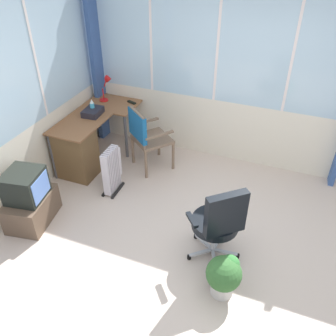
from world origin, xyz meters
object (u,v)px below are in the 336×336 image
paper_tray (93,112)px  tv_on_stand (29,200)px  tv_remote (132,102)px  desk (78,148)px  desk_lamp (108,84)px  wooden_armchair (144,133)px  office_chair (219,221)px  space_heater (112,170)px  spray_bottle (92,107)px  potted_plant (224,274)px

paper_tray → tv_on_stand: bearing=179.1°
paper_tray → tv_remote: bearing=-31.6°
desk → desk_lamp: 1.13m
tv_remote → wooden_armchair: size_ratio=0.16×
desk → office_chair: office_chair is taller
tv_on_stand → space_heater: 1.09m
desk_lamp → wooden_armchair: size_ratio=0.41×
wooden_armchair → tv_on_stand: 1.74m
spray_bottle → office_chair: size_ratio=0.22×
spray_bottle → space_heater: size_ratio=0.33×
paper_tray → wooden_armchair: (0.01, -0.79, -0.18)m
spray_bottle → potted_plant: spray_bottle is taller
desk → space_heater: size_ratio=2.23×
office_chair → tv_on_stand: 2.27m
desk_lamp → potted_plant: (-2.20, -2.45, -0.72)m
space_heater → office_chair: bearing=-111.9°
desk → potted_plant: 2.74m
desk_lamp → wooden_armchair: bearing=-122.7°
space_heater → wooden_armchair: bearing=-17.1°
desk → space_heater: bearing=-106.8°
office_chair → potted_plant: 0.53m
desk → spray_bottle: size_ratio=6.66×
desk_lamp → office_chair: (-1.80, -2.26, -0.43)m
tv_remote → potted_plant: size_ratio=0.33×
tv_remote → space_heater: size_ratio=0.23×
space_heater → paper_tray: bearing=44.9°
spray_bottle → tv_on_stand: bearing=-179.9°
tv_remote → space_heater: (-1.16, -0.26, -0.42)m
paper_tray → desk: bearing=175.1°
tv_on_stand → potted_plant: tv_on_stand is taller
potted_plant → wooden_armchair: bearing=44.1°
desk_lamp → tv_remote: bearing=-89.2°
tv_remote → wooden_armchair: (-0.54, -0.45, -0.15)m
paper_tray → potted_plant: size_ratio=0.65×
potted_plant → space_heater: bearing=59.8°
wooden_armchair → space_heater: size_ratio=1.47×
office_chair → tv_on_stand: office_chair is taller
desk → desk_lamp: (0.96, 0.01, 0.59)m
office_chair → tv_on_stand: size_ratio=1.36×
space_heater → spray_bottle: bearing=44.2°
paper_tray → tv_on_stand: 1.57m
wooden_armchair → potted_plant: size_ratio=2.07×
spray_bottle → potted_plant: (-1.70, -2.43, -0.57)m
desk_lamp → potted_plant: bearing=-132.0°
spray_bottle → desk_lamp: bearing=2.1°
desk_lamp → tv_remote: size_ratio=2.57×
tv_remote → tv_on_stand: bearing=-170.7°
wooden_armchair → tv_on_stand: (-1.51, 0.81, -0.28)m
paper_tray → potted_plant: bearing=-124.5°
spray_bottle → paper_tray: size_ratio=0.72×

